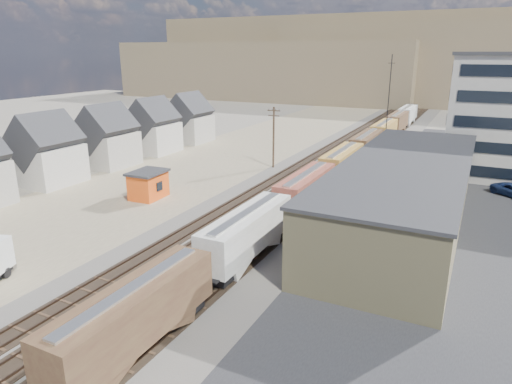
% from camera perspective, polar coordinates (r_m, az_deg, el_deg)
% --- Properties ---
extents(ground, '(300.00, 300.00, 0.00)m').
position_cam_1_polar(ground, '(37.97, -12.81, -12.42)').
color(ground, '#6B6356').
rests_on(ground, ground).
extents(ballast_bed, '(18.00, 200.00, 0.06)m').
position_cam_1_polar(ballast_bed, '(80.33, 10.08, 3.63)').
color(ballast_bed, '#4C4742').
rests_on(ballast_bed, ground).
extents(dirt_yard, '(24.00, 180.00, 0.03)m').
position_cam_1_polar(dirt_yard, '(79.48, -6.02, 3.64)').
color(dirt_yard, '#796A53').
rests_on(dirt_yard, ground).
extents(asphalt_lot, '(26.00, 120.00, 0.04)m').
position_cam_1_polar(asphalt_lot, '(62.89, 25.50, -1.63)').
color(asphalt_lot, '#232326').
rests_on(asphalt_lot, ground).
extents(rail_tracks, '(11.40, 200.00, 0.24)m').
position_cam_1_polar(rail_tracks, '(80.46, 9.71, 3.73)').
color(rail_tracks, black).
rests_on(rail_tracks, ground).
extents(freight_train, '(3.00, 119.74, 4.46)m').
position_cam_1_polar(freight_train, '(75.97, 12.30, 4.86)').
color(freight_train, black).
rests_on(freight_train, ground).
extents(warehouse, '(12.40, 40.40, 7.25)m').
position_cam_1_polar(warehouse, '(52.69, 18.05, -0.04)').
color(warehouse, tan).
rests_on(warehouse, ground).
extents(utility_pole_north, '(2.20, 0.32, 10.00)m').
position_cam_1_polar(utility_pole_north, '(74.76, 2.21, 7.01)').
color(utility_pole_north, '#382619').
rests_on(utility_pole_north, ground).
extents(radio_mast, '(1.20, 0.16, 18.00)m').
position_cam_1_polar(radio_mast, '(87.05, 16.18, 10.34)').
color(radio_mast, black).
rests_on(radio_mast, ground).
extents(townhouse_row, '(8.15, 68.16, 10.47)m').
position_cam_1_polar(townhouse_row, '(76.23, -21.27, 5.31)').
color(townhouse_row, '#B7B2A8').
rests_on(townhouse_row, ground).
extents(hills_north, '(265.00, 80.00, 32.00)m').
position_cam_1_polar(hills_north, '(194.28, 20.79, 14.82)').
color(hills_north, brown).
rests_on(hills_north, ground).
extents(maintenance_shed, '(4.10, 5.18, 3.66)m').
position_cam_1_polar(maintenance_shed, '(61.12, -13.32, 0.93)').
color(maintenance_shed, '#F15516').
rests_on(maintenance_shed, ground).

